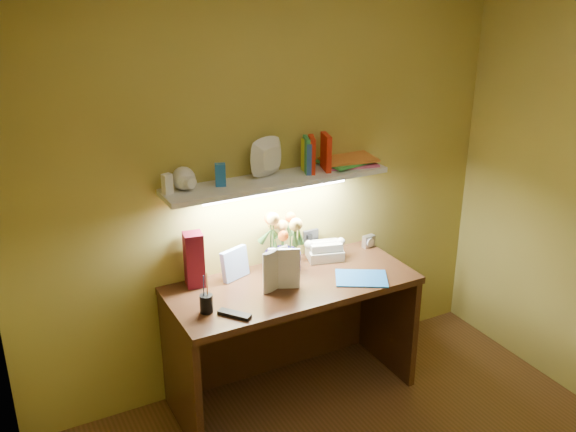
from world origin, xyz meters
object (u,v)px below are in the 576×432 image
object	(u,v)px
telephone	(325,249)
desk_clock	(369,241)
desk	(292,340)
flower_bouquet	(283,240)
whisky_bottle	(195,260)

from	to	relation	value
telephone	desk_clock	bearing A→B (deg)	18.49
desk	telephone	size ratio (longest dim) A/B	6.70
flower_bouquet	whisky_bottle	size ratio (longest dim) A/B	1.31
telephone	whisky_bottle	size ratio (longest dim) A/B	0.74
desk_clock	flower_bouquet	bearing A→B (deg)	176.42
desk	flower_bouquet	bearing A→B (deg)	80.62
desk	whisky_bottle	bearing A→B (deg)	152.59
desk	whisky_bottle	size ratio (longest dim) A/B	4.95
flower_bouquet	telephone	distance (m)	0.32
desk	desk_clock	world-z (taller)	desk_clock
flower_bouquet	whisky_bottle	bearing A→B (deg)	171.66
telephone	desk_clock	world-z (taller)	telephone
whisky_bottle	telephone	bearing A→B (deg)	-4.46
desk	telephone	world-z (taller)	telephone
desk	whisky_bottle	distance (m)	0.75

